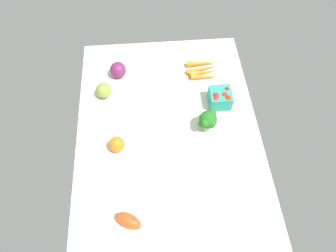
{
  "coord_description": "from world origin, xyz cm",
  "views": [
    {
      "loc": [
        68.43,
        -5.5,
        113.27
      ],
      "look_at": [
        0.0,
        0.0,
        4.0
      ],
      "focal_mm": 33.27,
      "sensor_mm": 36.0,
      "label": 1
    }
  ],
  "objects_px": {
    "red_onion_near_basket": "(118,70)",
    "broccoli_head": "(208,120)",
    "berry_basket": "(220,98)",
    "heirloom_tomato_orange": "(117,144)",
    "carrot_bunch": "(204,70)",
    "roma_tomato": "(129,221)",
    "heirloom_tomato_green": "(104,90)"
  },
  "relations": [
    {
      "from": "berry_basket",
      "to": "roma_tomato",
      "type": "height_order",
      "value": "berry_basket"
    },
    {
      "from": "heirloom_tomato_green",
      "to": "heirloom_tomato_orange",
      "type": "xyz_separation_m",
      "value": [
        0.28,
        0.06,
        -0.0
      ]
    },
    {
      "from": "roma_tomato",
      "to": "red_onion_near_basket",
      "type": "bearing_deg",
      "value": 122.71
    },
    {
      "from": "red_onion_near_basket",
      "to": "heirloom_tomato_orange",
      "type": "height_order",
      "value": "red_onion_near_basket"
    },
    {
      "from": "heirloom_tomato_green",
      "to": "red_onion_near_basket",
      "type": "relative_size",
      "value": 0.93
    },
    {
      "from": "carrot_bunch",
      "to": "roma_tomato",
      "type": "distance_m",
      "value": 0.77
    },
    {
      "from": "berry_basket",
      "to": "carrot_bunch",
      "type": "bearing_deg",
      "value": -167.12
    },
    {
      "from": "berry_basket",
      "to": "red_onion_near_basket",
      "type": "bearing_deg",
      "value": -114.14
    },
    {
      "from": "broccoli_head",
      "to": "red_onion_near_basket",
      "type": "relative_size",
      "value": 1.35
    },
    {
      "from": "broccoli_head",
      "to": "heirloom_tomato_green",
      "type": "distance_m",
      "value": 0.48
    },
    {
      "from": "broccoli_head",
      "to": "heirloom_tomato_orange",
      "type": "distance_m",
      "value": 0.38
    },
    {
      "from": "red_onion_near_basket",
      "to": "berry_basket",
      "type": "bearing_deg",
      "value": 65.86
    },
    {
      "from": "berry_basket",
      "to": "broccoli_head",
      "type": "bearing_deg",
      "value": -31.16
    },
    {
      "from": "carrot_bunch",
      "to": "roma_tomato",
      "type": "height_order",
      "value": "roma_tomato"
    },
    {
      "from": "heirloom_tomato_orange",
      "to": "roma_tomato",
      "type": "distance_m",
      "value": 0.31
    },
    {
      "from": "broccoli_head",
      "to": "carrot_bunch",
      "type": "xyz_separation_m",
      "value": [
        -0.31,
        0.03,
        -0.05
      ]
    },
    {
      "from": "heirloom_tomato_green",
      "to": "red_onion_near_basket",
      "type": "height_order",
      "value": "red_onion_near_basket"
    },
    {
      "from": "red_onion_near_basket",
      "to": "heirloom_tomato_orange",
      "type": "xyz_separation_m",
      "value": [
        0.39,
        -0.0,
        -0.01
      ]
    },
    {
      "from": "heirloom_tomato_green",
      "to": "red_onion_near_basket",
      "type": "distance_m",
      "value": 0.13
    },
    {
      "from": "red_onion_near_basket",
      "to": "broccoli_head",
      "type": "bearing_deg",
      "value": 48.76
    },
    {
      "from": "broccoli_head",
      "to": "heirloom_tomato_green",
      "type": "bearing_deg",
      "value": -115.83
    },
    {
      "from": "berry_basket",
      "to": "heirloom_tomato_orange",
      "type": "xyz_separation_m",
      "value": [
        0.19,
        -0.45,
        -0.01
      ]
    },
    {
      "from": "heirloom_tomato_green",
      "to": "red_onion_near_basket",
      "type": "xyz_separation_m",
      "value": [
        -0.11,
        0.06,
        0.0
      ]
    },
    {
      "from": "red_onion_near_basket",
      "to": "heirloom_tomato_green",
      "type": "bearing_deg",
      "value": -28.74
    },
    {
      "from": "heirloom_tomato_green",
      "to": "berry_basket",
      "type": "bearing_deg",
      "value": 80.53
    },
    {
      "from": "carrot_bunch",
      "to": "heirloom_tomato_green",
      "type": "height_order",
      "value": "heirloom_tomato_green"
    },
    {
      "from": "heirloom_tomato_green",
      "to": "broccoli_head",
      "type": "bearing_deg",
      "value": 64.17
    },
    {
      "from": "carrot_bunch",
      "to": "berry_basket",
      "type": "height_order",
      "value": "berry_basket"
    },
    {
      "from": "heirloom_tomato_orange",
      "to": "broccoli_head",
      "type": "bearing_deg",
      "value": 100.21
    },
    {
      "from": "heirloom_tomato_green",
      "to": "roma_tomato",
      "type": "height_order",
      "value": "heirloom_tomato_green"
    },
    {
      "from": "berry_basket",
      "to": "roma_tomato",
      "type": "relative_size",
      "value": 0.96
    },
    {
      "from": "red_onion_near_basket",
      "to": "carrot_bunch",
      "type": "bearing_deg",
      "value": 88.51
    }
  ]
}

